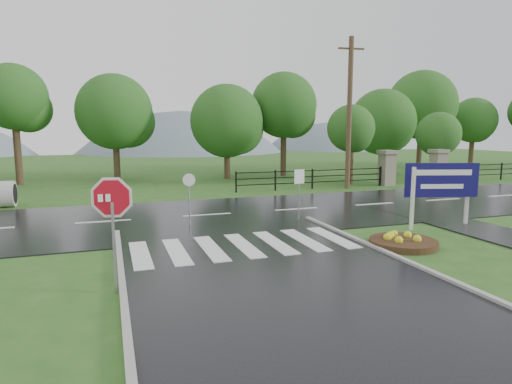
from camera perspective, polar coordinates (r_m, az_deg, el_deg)
name	(u,v)px	position (r m, az deg, el deg)	size (l,w,h in m)	color
ground	(322,314)	(8.55, 8.79, -15.79)	(120.00, 120.00, 0.00)	#2B591D
main_road	(207,216)	(17.63, -6.53, -3.19)	(90.00, 8.00, 0.04)	black
walkway	(489,233)	(16.72, 28.66, -4.78)	(2.20, 11.00, 0.04)	black
crosswalk	(244,245)	(12.91, -1.66, -7.10)	(6.50, 2.80, 0.02)	silver
pillar_west	(387,167)	(28.43, 17.07, 3.22)	(1.00, 1.00, 2.24)	gray
pillar_east	(438,165)	(30.95, 23.09, 3.30)	(1.00, 1.00, 2.24)	gray
fence_west	(312,177)	(25.74, 7.53, 2.01)	(9.58, 0.08, 1.20)	black
hills	(158,244)	(74.70, -12.95, -6.75)	(102.00, 48.00, 48.00)	slate
treeline	(178,179)	(31.43, -10.30, 1.74)	(83.20, 5.20, 10.00)	#20551A
stop_sign	(112,208)	(9.46, -18.63, -1.99)	(1.15, 0.33, 2.67)	#939399
estate_billboard	(442,183)	(16.60, 23.50, 1.06)	(2.57, 0.82, 2.32)	silver
flower_bed	(403,241)	(13.73, 19.03, -6.23)	(2.01, 2.01, 0.40)	#332111
reg_sign_small	(299,184)	(16.44, 5.78, 1.03)	(0.44, 0.09, 1.99)	#939399
reg_sign_round	(189,193)	(15.52, -8.90, -0.07)	(0.45, 0.11, 1.94)	#939399
utility_pole_east	(349,113)	(26.18, 12.33, 10.26)	(1.57, 0.32, 8.84)	#473523
entrance_tree_left	(351,129)	(28.58, 12.54, 8.21)	(3.06, 3.06, 5.14)	#3D2B1C
entrance_tree_right	(438,134)	(32.80, 23.13, 7.08)	(3.06, 3.06, 4.76)	#3D2B1C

